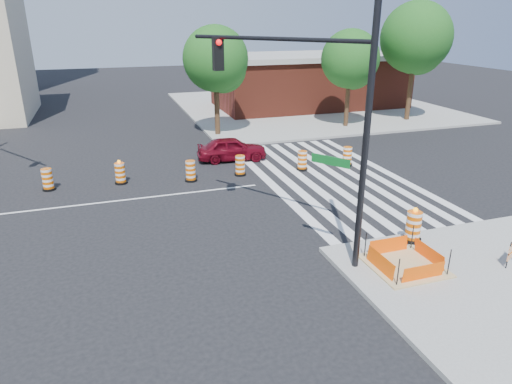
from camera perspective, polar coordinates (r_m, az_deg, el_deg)
ground at (r=20.92m, az=-18.63°, el=-1.26°), size 120.00×120.00×0.00m
sidewalk_ne at (r=42.05m, az=6.55°, el=10.61°), size 22.00×22.00×0.15m
crosswalk_east at (r=23.36m, az=9.14°, el=1.91°), size 6.75×13.50×0.01m
lane_centerline at (r=20.92m, az=-18.63°, el=-1.25°), size 14.00×0.12×0.01m
excavation_pit at (r=15.34m, az=18.05°, el=-8.58°), size 2.20×2.20×0.90m
brick_storefront at (r=41.71m, az=6.67°, el=13.64°), size 16.50×8.50×4.60m
red_coupe at (r=25.69m, az=-3.05°, el=5.42°), size 3.99×1.92×1.32m
signal_pole_se at (r=14.08m, az=7.07°, el=11.91°), size 3.86×5.53×8.73m
pit_drum at (r=16.88m, az=19.06°, el=-4.18°), size 0.65×0.65×1.27m
barricade at (r=16.63m, az=29.40°, el=-6.34°), size 0.71×0.39×0.91m
tree_north_c at (r=30.63m, az=-5.00°, el=15.80°), size 4.22×4.22×7.17m
tree_north_d at (r=33.66m, az=11.71°, el=15.59°), size 4.05×4.05×6.88m
tree_north_e at (r=37.11m, az=19.36°, el=17.31°), size 5.15×5.15×8.76m
median_drum_3 at (r=23.24m, az=-24.59°, el=1.36°), size 0.60×0.60×1.02m
median_drum_4 at (r=22.93m, az=-16.61°, el=2.20°), size 0.60×0.60×1.18m
median_drum_5 at (r=22.55m, az=-8.17°, el=2.54°), size 0.60×0.60×1.02m
median_drum_6 at (r=23.18m, az=-1.99°, el=3.26°), size 0.60×0.60×1.02m
median_drum_7 at (r=24.11m, az=5.80°, el=3.86°), size 0.60×0.60×1.02m
median_drum_8 at (r=25.23m, az=11.33°, el=4.33°), size 0.60×0.60×1.02m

